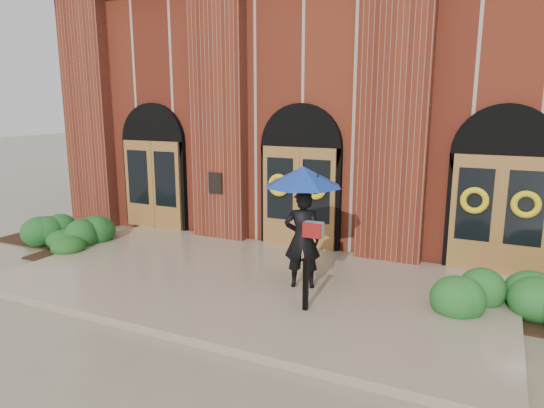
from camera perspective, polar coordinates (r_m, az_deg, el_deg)
The scene contains 8 objects.
ground at distance 10.02m, azimuth -2.92°, elevation -9.87°, with size 90.00×90.00×0.00m, color gray.
landing at distance 10.12m, azimuth -2.52°, elevation -9.20°, with size 10.00×5.30×0.15m, color gray.
church_building at distance 17.55m, azimuth 10.88°, elevation 10.97°, with size 16.20×12.53×7.00m.
man_with_umbrella at distance 9.24m, azimuth 3.67°, elevation 0.06°, with size 1.93×1.93×2.39m.
metal_post at distance 8.52m, azimuth 3.98°, elevation -9.28°, with size 0.14×0.14×0.93m.
hedge_wall_left at distance 14.38m, azimuth -24.31°, elevation -2.63°, with size 2.90×1.16×0.74m, color #1A4F1D.
hedge_wall_right at distance 9.62m, azimuth 28.63°, elevation -10.01°, with size 2.83×1.13×0.73m, color #205B22.
hedge_front_left at distance 13.04m, azimuth -23.18°, elevation -4.58°, with size 1.34×1.15×0.47m, color #1C4F1B.
Camera 1 is at (4.43, -8.19, 3.70)m, focal length 32.00 mm.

